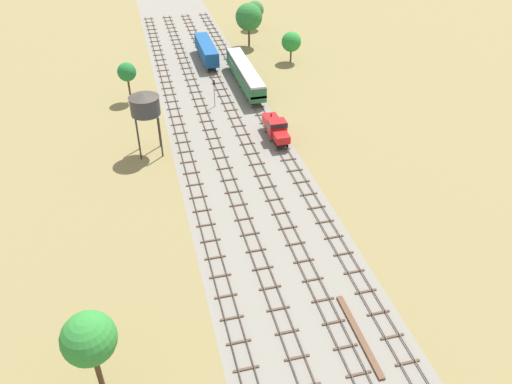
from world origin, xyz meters
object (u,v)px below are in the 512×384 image
at_px(signal_post_nearest, 214,90).
at_px(diesel_railcar_centre_near, 245,74).
at_px(shunter_loco_centre_nearest, 276,127).
at_px(freight_boxcar_centre_left_mid, 206,50).
at_px(water_tower, 145,105).

bearing_deg(signal_post_nearest, diesel_railcar_centre_near, 44.46).
xyz_separation_m(shunter_loco_centre_nearest, signal_post_nearest, (-7.14, 13.70, 1.18)).
xyz_separation_m(freight_boxcar_centre_left_mid, water_tower, (-14.55, -34.78, 5.36)).
xyz_separation_m(shunter_loco_centre_nearest, freight_boxcar_centre_left_mid, (-4.75, 35.50, 0.44)).
height_order(shunter_loco_centre_nearest, diesel_railcar_centre_near, diesel_railcar_centre_near).
distance_m(water_tower, signal_post_nearest, 18.38).
relative_size(freight_boxcar_centre_left_mid, water_tower, 1.48).
bearing_deg(diesel_railcar_centre_near, shunter_loco_centre_nearest, -90.00).
bearing_deg(shunter_loco_centre_nearest, water_tower, 177.89).
xyz_separation_m(diesel_railcar_centre_near, water_tower, (-19.30, -20.00, 5.21)).
bearing_deg(diesel_railcar_centre_near, freight_boxcar_centre_left_mid, 107.83).
xyz_separation_m(diesel_railcar_centre_near, freight_boxcar_centre_left_mid, (-4.75, 14.79, -0.15)).
relative_size(shunter_loco_centre_nearest, diesel_railcar_centre_near, 0.41).
distance_m(shunter_loco_centre_nearest, diesel_railcar_centre_near, 20.72).
bearing_deg(signal_post_nearest, water_tower, -133.11).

